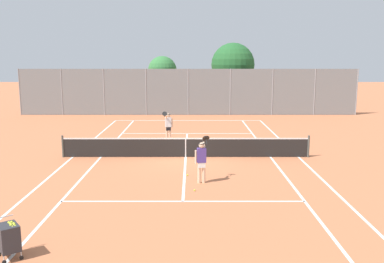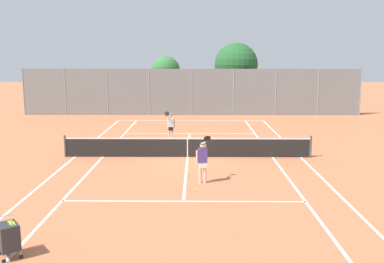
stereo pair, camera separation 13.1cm
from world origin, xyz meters
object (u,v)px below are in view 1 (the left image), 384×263
at_px(player_far_left, 170,125).
at_px(loose_tennis_ball_0, 197,190).
at_px(tennis_net, 188,147).
at_px(ball_cart, 11,237).
at_px(player_near_side, 204,160).
at_px(tree_behind_left, 166,71).
at_px(loose_tennis_ball_1, 189,175).
at_px(tree_behind_right, 234,66).

bearing_deg(player_far_left, loose_tennis_ball_0, -81.10).
relative_size(tennis_net, ball_cart, 12.47).
distance_m(player_near_side, tree_behind_left, 23.39).
height_order(tennis_net, tree_behind_left, tree_behind_left).
bearing_deg(tree_behind_left, ball_cart, -93.62).
height_order(loose_tennis_ball_1, tree_behind_right, tree_behind_right).
bearing_deg(tree_behind_left, tree_behind_right, -3.86).
height_order(ball_cart, loose_tennis_ball_1, ball_cart).
relative_size(tennis_net, player_near_side, 6.76).
relative_size(ball_cart, tree_behind_left, 0.20).
bearing_deg(ball_cart, tennis_net, 68.54).
xyz_separation_m(loose_tennis_ball_1, tree_behind_left, (-2.39, 22.08, 3.42)).
bearing_deg(tree_behind_right, tree_behind_left, 176.14).
xyz_separation_m(ball_cart, loose_tennis_ball_0, (4.53, 5.21, -0.50)).
distance_m(loose_tennis_ball_0, loose_tennis_ball_1, 2.04).
bearing_deg(player_near_side, loose_tennis_ball_1, 119.43).
bearing_deg(ball_cart, player_near_side, 52.46).
relative_size(loose_tennis_ball_0, tree_behind_left, 0.01).
relative_size(ball_cart, player_far_left, 0.54).
bearing_deg(ball_cart, player_far_left, 78.07).
distance_m(tennis_net, ball_cart, 11.28).
height_order(tennis_net, player_far_left, player_far_left).
height_order(player_far_left, tree_behind_right, tree_behind_right).
height_order(loose_tennis_ball_0, tree_behind_right, tree_behind_right).
height_order(loose_tennis_ball_1, tree_behind_left, tree_behind_left).
height_order(ball_cart, tree_behind_left, tree_behind_left).
height_order(player_near_side, tree_behind_left, tree_behind_left).
height_order(ball_cart, player_near_side, player_near_side).
bearing_deg(tennis_net, player_far_left, 104.70).
xyz_separation_m(tennis_net, player_far_left, (-1.06, 4.03, 0.42)).
bearing_deg(loose_tennis_ball_1, loose_tennis_ball_0, -82.09).
distance_m(player_far_left, tree_behind_left, 15.04).
xyz_separation_m(player_near_side, player_far_left, (-1.73, 8.28, 0.00)).
height_order(player_near_side, loose_tennis_ball_0, player_near_side).
distance_m(tennis_net, player_far_left, 4.19).
xyz_separation_m(player_near_side, loose_tennis_ball_1, (-0.55, 0.98, -0.89)).
height_order(tennis_net, player_near_side, player_near_side).
xyz_separation_m(ball_cart, loose_tennis_ball_1, (4.25, 7.23, -0.50)).
relative_size(tennis_net, loose_tennis_ball_1, 181.82).
xyz_separation_m(player_far_left, loose_tennis_ball_1, (1.18, -7.30, -0.89)).
relative_size(tennis_net, tree_behind_left, 2.48).
distance_m(ball_cart, loose_tennis_ball_1, 8.40).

